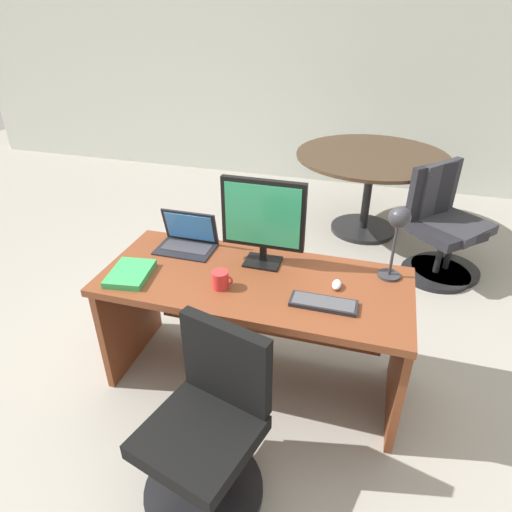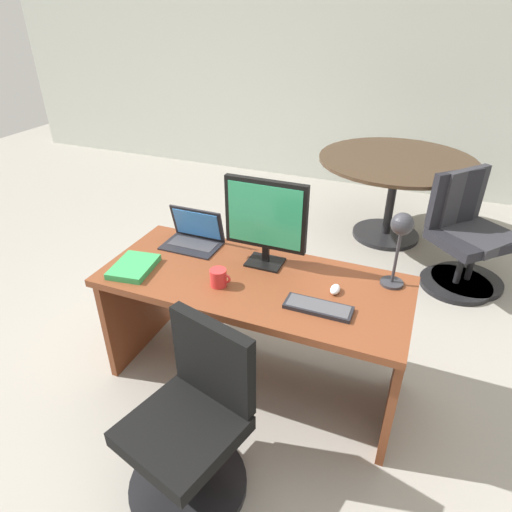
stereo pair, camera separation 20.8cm
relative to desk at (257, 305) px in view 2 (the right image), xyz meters
name	(u,v)px [view 2 (the right image)]	position (x,y,z in m)	size (l,w,h in m)	color
ground	(318,262)	(0.00, 1.45, -0.53)	(12.00, 12.00, 0.00)	gray
back_wall	(377,64)	(0.00, 3.54, 0.87)	(10.00, 0.10, 2.80)	silver
desk	(257,305)	(0.00, 0.00, 0.00)	(1.66, 0.71, 0.73)	brown
monitor	(266,218)	(0.00, 0.12, 0.49)	(0.46, 0.16, 0.50)	black
laptop	(195,233)	(-0.48, 0.19, 0.27)	(0.34, 0.23, 0.22)	black
keyboard	(318,307)	(0.39, -0.18, 0.21)	(0.33, 0.12, 0.02)	black
mouse	(335,289)	(0.43, -0.01, 0.22)	(0.05, 0.08, 0.04)	silver
desk_lamp	(401,234)	(0.69, 0.16, 0.51)	(0.12, 0.14, 0.42)	#2D2D33
book	(134,267)	(-0.65, -0.21, 0.22)	(0.24, 0.30, 0.04)	green
coffee_mug	(219,278)	(-0.14, -0.17, 0.25)	(0.11, 0.09, 0.09)	red
office_chair	(192,430)	(-0.01, -0.76, -0.18)	(0.56, 0.58, 0.86)	black
meeting_table	(394,178)	(0.48, 2.19, 0.07)	(1.40, 1.40, 0.79)	black
meeting_chair_near	(460,243)	(1.09, 1.55, -0.16)	(0.65, 0.66, 0.91)	black
meeting_chair_far	(471,240)	(1.17, 1.63, -0.15)	(0.65, 0.65, 0.91)	black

